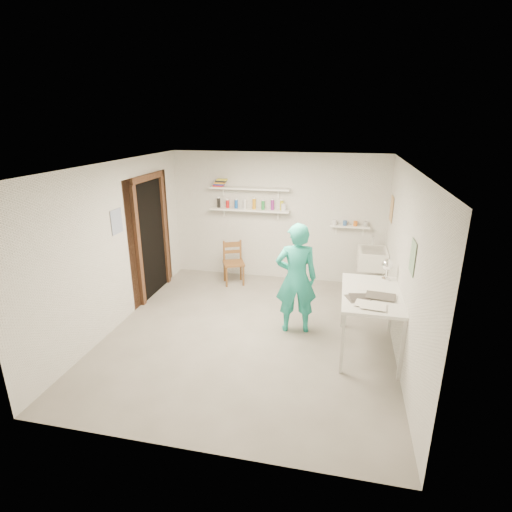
% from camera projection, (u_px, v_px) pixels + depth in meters
% --- Properties ---
extents(floor, '(4.00, 4.50, 0.02)m').
position_uv_depth(floor, '(250.00, 333.00, 5.82)').
color(floor, slate).
rests_on(floor, ground).
extents(ceiling, '(4.00, 4.50, 0.02)m').
position_uv_depth(ceiling, '(249.00, 164.00, 5.04)').
color(ceiling, silver).
rests_on(ceiling, wall_back).
extents(wall_back, '(4.00, 0.02, 2.40)m').
position_uv_depth(wall_back, '(277.00, 217.00, 7.52)').
color(wall_back, silver).
rests_on(wall_back, ground).
extents(wall_front, '(4.00, 0.02, 2.40)m').
position_uv_depth(wall_front, '(189.00, 339.00, 3.34)').
color(wall_front, silver).
rests_on(wall_front, ground).
extents(wall_left, '(0.02, 4.50, 2.40)m').
position_uv_depth(wall_left, '(116.00, 246.00, 5.84)').
color(wall_left, silver).
rests_on(wall_left, ground).
extents(wall_right, '(0.02, 4.50, 2.40)m').
position_uv_depth(wall_right, '(405.00, 266.00, 5.03)').
color(wall_right, silver).
rests_on(wall_right, ground).
extents(doorway_recess, '(0.02, 0.90, 2.00)m').
position_uv_depth(doorway_recess, '(151.00, 239.00, 6.87)').
color(doorway_recess, black).
rests_on(doorway_recess, wall_left).
extents(corridor_box, '(1.40, 1.50, 2.10)m').
position_uv_depth(corridor_box, '(114.00, 234.00, 6.99)').
color(corridor_box, brown).
rests_on(corridor_box, ground).
extents(door_lintel, '(0.06, 1.05, 0.10)m').
position_uv_depth(door_lintel, '(147.00, 177.00, 6.52)').
color(door_lintel, brown).
rests_on(door_lintel, wall_left).
extents(door_jamb_near, '(0.06, 0.10, 2.00)m').
position_uv_depth(door_jamb_near, '(138.00, 248.00, 6.40)').
color(door_jamb_near, brown).
rests_on(door_jamb_near, ground).
extents(door_jamb_far, '(0.06, 0.10, 2.00)m').
position_uv_depth(door_jamb_far, '(165.00, 231.00, 7.33)').
color(door_jamb_far, brown).
rests_on(door_jamb_far, ground).
extents(shelf_lower, '(1.50, 0.22, 0.03)m').
position_uv_depth(shelf_lower, '(250.00, 210.00, 7.45)').
color(shelf_lower, white).
rests_on(shelf_lower, wall_back).
extents(shelf_upper, '(1.50, 0.22, 0.03)m').
position_uv_depth(shelf_upper, '(249.00, 188.00, 7.32)').
color(shelf_upper, white).
rests_on(shelf_upper, wall_back).
extents(ledge_shelf, '(0.70, 0.14, 0.03)m').
position_uv_depth(ledge_shelf, '(350.00, 226.00, 7.19)').
color(ledge_shelf, white).
rests_on(ledge_shelf, wall_back).
extents(poster_left, '(0.01, 0.28, 0.36)m').
position_uv_depth(poster_left, '(117.00, 222.00, 5.76)').
color(poster_left, '#334C7F').
rests_on(poster_left, wall_left).
extents(poster_right_a, '(0.01, 0.34, 0.42)m').
position_uv_depth(poster_right_a, '(392.00, 209.00, 6.58)').
color(poster_right_a, '#995933').
rests_on(poster_right_a, wall_right).
extents(poster_right_b, '(0.01, 0.30, 0.38)m').
position_uv_depth(poster_right_b, '(413.00, 257.00, 4.43)').
color(poster_right_b, '#3F724C').
rests_on(poster_right_b, wall_right).
extents(belfast_sink, '(0.48, 0.60, 0.30)m').
position_uv_depth(belfast_sink, '(372.00, 258.00, 6.81)').
color(belfast_sink, white).
rests_on(belfast_sink, wall_right).
extents(man, '(0.66, 0.50, 1.63)m').
position_uv_depth(man, '(296.00, 279.00, 5.65)').
color(man, teal).
rests_on(man, ground).
extents(wall_clock, '(0.29, 0.09, 0.29)m').
position_uv_depth(wall_clock, '(301.00, 256.00, 5.75)').
color(wall_clock, beige).
rests_on(wall_clock, man).
extents(wooden_chair, '(0.49, 0.48, 0.81)m').
position_uv_depth(wooden_chair, '(234.00, 263.00, 7.45)').
color(wooden_chair, brown).
rests_on(wooden_chair, ground).
extents(work_table, '(0.76, 1.26, 0.84)m').
position_uv_depth(work_table, '(369.00, 322.00, 5.25)').
color(work_table, silver).
rests_on(work_table, ground).
extents(desk_lamp, '(0.16, 0.16, 0.16)m').
position_uv_depth(desk_lamp, '(387.00, 265.00, 5.47)').
color(desk_lamp, white).
rests_on(desk_lamp, work_table).
extents(spray_cans, '(1.29, 0.06, 0.17)m').
position_uv_depth(spray_cans, '(250.00, 204.00, 7.42)').
color(spray_cans, black).
rests_on(spray_cans, shelf_lower).
extents(book_stack, '(0.26, 0.14, 0.14)m').
position_uv_depth(book_stack, '(220.00, 183.00, 7.41)').
color(book_stack, red).
rests_on(book_stack, shelf_upper).
extents(ledge_pots, '(0.48, 0.07, 0.09)m').
position_uv_depth(ledge_pots, '(350.00, 223.00, 7.17)').
color(ledge_pots, silver).
rests_on(ledge_pots, ledge_shelf).
extents(papers, '(0.30, 0.22, 0.03)m').
position_uv_depth(papers, '(372.00, 292.00, 5.11)').
color(papers, silver).
rests_on(papers, work_table).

